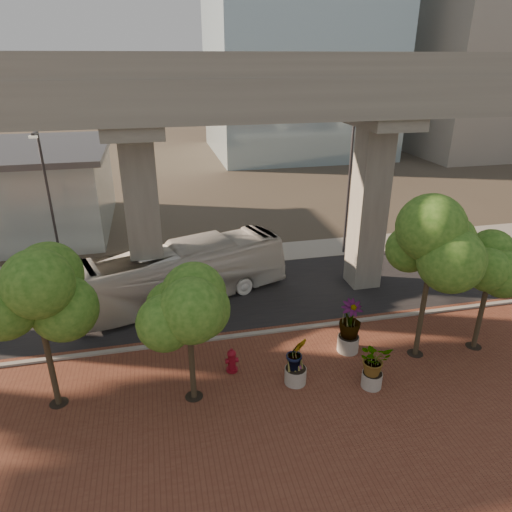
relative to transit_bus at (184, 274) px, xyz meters
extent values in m
plane|color=#3E372D|center=(4.24, -2.24, -1.59)|extent=(160.00, 160.00, 0.00)
cube|color=brown|center=(4.24, -10.24, -1.56)|extent=(70.00, 13.00, 0.06)
cube|color=black|center=(4.24, -0.24, -1.57)|extent=(90.00, 8.00, 0.04)
cube|color=gray|center=(4.24, -4.24, -1.51)|extent=(70.00, 0.25, 0.16)
cube|color=gray|center=(4.24, 5.26, -1.56)|extent=(90.00, 3.00, 0.06)
cube|color=gray|center=(4.24, -1.84, 8.91)|extent=(72.00, 2.40, 1.80)
cube|color=gray|center=(4.24, 1.36, 8.91)|extent=(72.00, 2.40, 1.80)
cube|color=gray|center=(4.24, -2.94, 10.31)|extent=(72.00, 0.12, 1.00)
cube|color=gray|center=(4.24, 2.46, 10.31)|extent=(72.00, 0.12, 1.00)
cube|color=gray|center=(42.24, 33.76, 10.41)|extent=(18.00, 16.00, 24.00)
imported|color=silver|center=(0.00, 0.00, 0.00)|extent=(11.70, 6.18, 3.19)
cylinder|color=maroon|center=(1.43, -6.69, -1.48)|extent=(0.49, 0.49, 0.11)
cylinder|color=maroon|center=(1.43, -6.69, -1.08)|extent=(0.33, 0.33, 0.79)
sphere|color=maroon|center=(1.43, -6.69, -0.69)|extent=(0.38, 0.38, 0.38)
cylinder|color=maroon|center=(1.43, -6.69, -0.51)|extent=(0.11, 0.11, 0.14)
cylinder|color=maroon|center=(1.43, -6.69, -1.02)|extent=(0.54, 0.22, 0.22)
cylinder|color=#A29F93|center=(6.71, -8.89, -1.22)|extent=(0.82, 0.82, 0.63)
imported|color=#285B18|center=(6.71, -8.89, -0.22)|extent=(1.81, 1.81, 1.36)
cylinder|color=#9D998D|center=(6.76, -6.40, -1.16)|extent=(0.96, 0.96, 0.74)
imported|color=#285B18|center=(6.76, -6.40, 0.09)|extent=(2.34, 2.34, 1.75)
cylinder|color=gray|center=(3.80, -8.00, -1.19)|extent=(0.88, 0.88, 0.69)
imported|color=#285B18|center=(3.80, -8.00, -0.11)|extent=(1.96, 1.96, 1.47)
cylinder|color=#403624|center=(-5.37, -7.19, 0.19)|extent=(0.22, 0.22, 3.45)
cylinder|color=black|center=(-5.37, -7.19, -1.53)|extent=(0.70, 0.70, 0.01)
cylinder|color=#403624|center=(-0.29, -7.95, 0.05)|extent=(0.22, 0.22, 3.18)
cylinder|color=black|center=(-0.29, -7.95, -1.53)|extent=(0.70, 0.70, 0.01)
cylinder|color=#403624|center=(9.61, -7.30, 0.51)|extent=(0.22, 0.22, 4.08)
cylinder|color=black|center=(9.61, -7.30, -1.53)|extent=(0.70, 0.70, 0.01)
cylinder|color=#403624|center=(12.51, -7.37, 0.13)|extent=(0.22, 0.22, 3.32)
cylinder|color=black|center=(12.51, -7.37, -1.53)|extent=(0.70, 0.70, 0.01)
cylinder|color=#29292D|center=(-7.11, 5.26, 2.65)|extent=(0.15, 0.15, 8.40)
cube|color=#29292D|center=(-7.11, 4.74, 6.85)|extent=(0.16, 1.05, 0.16)
cube|color=silver|center=(-7.11, 4.21, 6.74)|extent=(0.42, 0.21, 0.13)
cylinder|color=#303035|center=(11.01, 4.27, 2.94)|extent=(0.16, 0.16, 8.98)
cube|color=#303035|center=(11.01, 3.71, 7.42)|extent=(0.17, 1.12, 0.17)
cube|color=silver|center=(11.01, 3.15, 7.31)|extent=(0.45, 0.22, 0.13)
camera|label=1|loc=(-1.01, -22.21, 10.61)|focal=32.00mm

